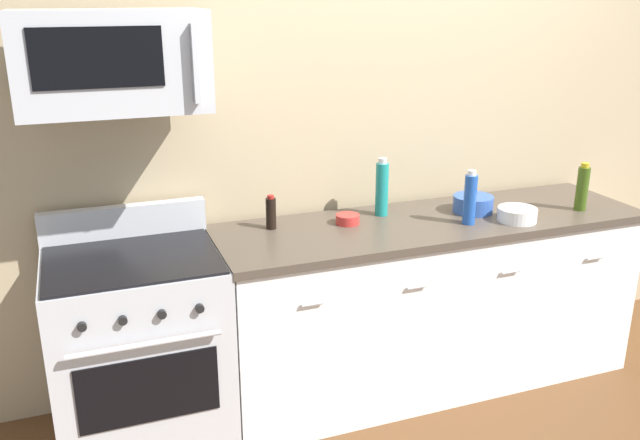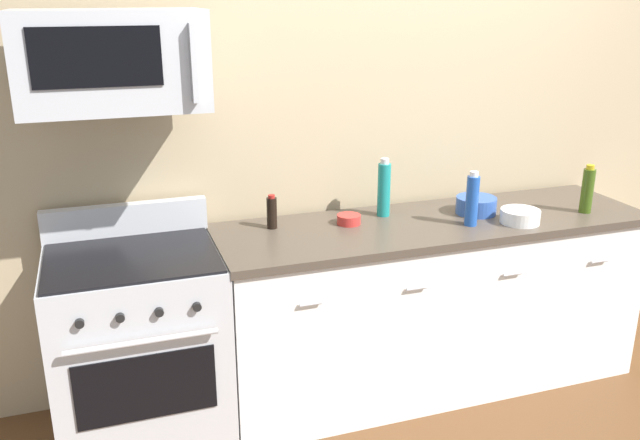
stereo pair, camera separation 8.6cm
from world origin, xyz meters
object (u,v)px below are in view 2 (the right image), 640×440
at_px(bottle_sparkling_teal, 384,189).
at_px(bowl_white_ceramic, 520,216).
at_px(bottle_olive_oil, 587,190).
at_px(bowl_blue_mixing, 476,205).
at_px(range_oven, 140,346).
at_px(bowl_red_small, 349,219).
at_px(bottle_soy_sauce_dark, 272,212).
at_px(bottle_soda_blue, 472,200).
at_px(microwave, 112,61).

xyz_separation_m(bottle_sparkling_teal, bowl_white_ceramic, (0.60, -0.33, -0.11)).
bearing_deg(bottle_olive_oil, bottle_sparkling_teal, 164.24).
relative_size(bowl_blue_mixing, bowl_white_ceramic, 1.07).
distance_m(range_oven, bowl_red_small, 1.16).
bearing_deg(bowl_red_small, bottle_sparkling_teal, 17.35).
bearing_deg(range_oven, bowl_red_small, 4.76).
distance_m(bottle_olive_oil, bowl_red_small, 1.26).
bearing_deg(bottle_soy_sauce_dark, bowl_white_ceramic, -15.05).
relative_size(bottle_sparkling_teal, bottle_olive_oil, 1.18).
bearing_deg(bottle_soy_sauce_dark, bottle_sparkling_teal, 0.52).
distance_m(bottle_soy_sauce_dark, bowl_blue_mixing, 1.07).
relative_size(bottle_olive_oil, bowl_red_small, 2.15).
height_order(bottle_soda_blue, bottle_olive_oil, bottle_soda_blue).
distance_m(microwave, bottle_olive_oil, 2.41).
height_order(bottle_soy_sauce_dark, bowl_blue_mixing, bottle_soy_sauce_dark).
bearing_deg(microwave, bowl_blue_mixing, -0.35).
height_order(microwave, bottle_olive_oil, microwave).
bearing_deg(bottle_olive_oil, bowl_red_small, 169.88).
bearing_deg(range_oven, bottle_olive_oil, -3.32).
relative_size(microwave, bowl_red_small, 6.28).
distance_m(range_oven, microwave, 1.28).
bearing_deg(range_oven, bowl_white_ceramic, -5.21).
height_order(bottle_sparkling_teal, bowl_red_small, bottle_sparkling_teal).
bearing_deg(bowl_blue_mixing, bottle_soy_sauce_dark, 173.79).
xyz_separation_m(microwave, bowl_blue_mixing, (1.74, -0.01, -0.78)).
height_order(bottle_soda_blue, bowl_white_ceramic, bottle_soda_blue).
relative_size(bottle_sparkling_teal, bowl_red_small, 2.54).
bearing_deg(range_oven, bottle_soda_blue, -4.31).
distance_m(bottle_soy_sauce_dark, bottle_olive_oil, 1.64).
height_order(range_oven, microwave, microwave).
relative_size(bottle_olive_oil, bowl_blue_mixing, 1.22).
xyz_separation_m(microwave, bottle_olive_oil, (2.30, -0.18, -0.71)).
distance_m(bottle_soda_blue, bowl_white_ceramic, 0.27).
xyz_separation_m(range_oven, bottle_olive_oil, (2.30, -0.13, 0.57)).
bearing_deg(bowl_blue_mixing, bottle_sparkling_teal, 165.57).
xyz_separation_m(range_oven, microwave, (0.00, 0.04, 1.28)).
bearing_deg(microwave, bottle_soda_blue, -5.88).
relative_size(bottle_soy_sauce_dark, bottle_olive_oil, 0.66).
relative_size(bowl_red_small, bowl_white_ceramic, 0.61).
height_order(microwave, bowl_red_small, microwave).
bearing_deg(bottle_soy_sauce_dark, bowl_blue_mixing, -6.21).
bearing_deg(bottle_sparkling_teal, bowl_blue_mixing, -14.43).
relative_size(bottle_soy_sauce_dark, bowl_red_small, 1.42).
relative_size(bottle_soda_blue, bottle_olive_oil, 1.07).
bearing_deg(bottle_soda_blue, bottle_sparkling_teal, 141.39).
xyz_separation_m(range_oven, bowl_blue_mixing, (1.74, 0.03, 0.50)).
bearing_deg(bottle_soda_blue, bowl_white_ceramic, -10.94).
bearing_deg(bowl_blue_mixing, range_oven, -178.88).
bearing_deg(bottle_sparkling_teal, range_oven, -173.03).
bearing_deg(bowl_white_ceramic, bottle_soda_blue, 169.06).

